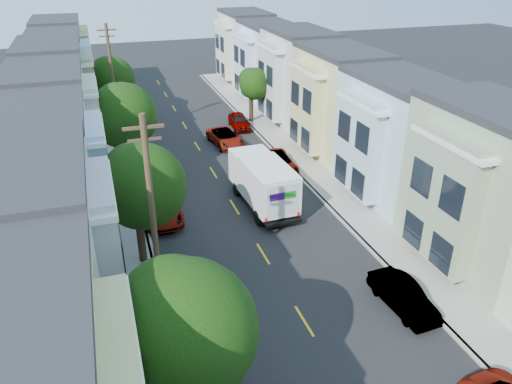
# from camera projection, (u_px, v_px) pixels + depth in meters

# --- Properties ---
(ground) EXTENTS (160.00, 160.00, 0.00)m
(ground) POSITION_uv_depth(u_px,v_px,m) (304.00, 321.00, 23.47)
(ground) COLOR black
(ground) RESTS_ON ground
(road_slab) EXTENTS (12.00, 70.00, 0.02)m
(road_slab) POSITION_uv_depth(u_px,v_px,m) (223.00, 189.00, 36.25)
(road_slab) COLOR black
(road_slab) RESTS_ON ground
(curb_left) EXTENTS (0.30, 70.00, 0.15)m
(curb_left) POSITION_uv_depth(u_px,v_px,m) (139.00, 200.00, 34.53)
(curb_left) COLOR gray
(curb_left) RESTS_ON ground
(curb_right) EXTENTS (0.30, 70.00, 0.15)m
(curb_right) POSITION_uv_depth(u_px,v_px,m) (300.00, 177.00, 37.90)
(curb_right) COLOR gray
(curb_right) RESTS_ON ground
(sidewalk_left) EXTENTS (2.60, 70.00, 0.15)m
(sidewalk_left) POSITION_uv_depth(u_px,v_px,m) (119.00, 202.00, 34.17)
(sidewalk_left) COLOR gray
(sidewalk_left) RESTS_ON ground
(sidewalk_right) EXTENTS (2.60, 70.00, 0.15)m
(sidewalk_right) POSITION_uv_depth(u_px,v_px,m) (316.00, 175.00, 38.26)
(sidewalk_right) COLOR gray
(sidewalk_right) RESTS_ON ground
(centerline) EXTENTS (0.12, 70.00, 0.01)m
(centerline) POSITION_uv_depth(u_px,v_px,m) (223.00, 189.00, 36.25)
(centerline) COLOR gold
(centerline) RESTS_ON ground
(townhouse_row_left) EXTENTS (5.00, 70.00, 8.50)m
(townhouse_row_left) POSITION_uv_depth(u_px,v_px,m) (61.00, 212.00, 33.15)
(townhouse_row_left) COLOR #AAC8D6
(townhouse_row_left) RESTS_ON ground
(townhouse_row_right) EXTENTS (5.00, 70.00, 8.50)m
(townhouse_row_right) POSITION_uv_depth(u_px,v_px,m) (360.00, 170.00, 39.35)
(townhouse_row_right) COLOR #AAC8D6
(townhouse_row_right) RESTS_ON ground
(tree_b) EXTENTS (4.70, 4.70, 7.34)m
(tree_b) POSITION_uv_depth(u_px,v_px,m) (182.00, 332.00, 15.68)
(tree_b) COLOR black
(tree_b) RESTS_ON ground
(tree_c) EXTENTS (4.58, 4.58, 6.95)m
(tree_c) POSITION_uv_depth(u_px,v_px,m) (141.00, 187.00, 25.87)
(tree_c) COLOR black
(tree_c) RESTS_ON ground
(tree_d) EXTENTS (4.70, 4.70, 7.43)m
(tree_d) POSITION_uv_depth(u_px,v_px,m) (122.00, 116.00, 35.22)
(tree_d) COLOR black
(tree_d) RESTS_ON ground
(tree_e) EXTENTS (4.37, 4.37, 6.54)m
(tree_e) POSITION_uv_depth(u_px,v_px,m) (111.00, 79.00, 47.94)
(tree_e) COLOR black
(tree_e) RESTS_ON ground
(tree_far_r) EXTENTS (3.10, 3.10, 5.36)m
(tree_far_r) POSITION_uv_depth(u_px,v_px,m) (254.00, 84.00, 48.47)
(tree_far_r) COLOR black
(tree_far_r) RESTS_ON ground
(utility_pole_near) EXTENTS (1.60, 0.26, 10.00)m
(utility_pole_near) POSITION_uv_depth(u_px,v_px,m) (154.00, 227.00, 21.14)
(utility_pole_near) COLOR #42301E
(utility_pole_near) RESTS_ON ground
(utility_pole_far) EXTENTS (1.60, 0.26, 10.00)m
(utility_pole_far) POSITION_uv_depth(u_px,v_px,m) (113.00, 83.00, 43.29)
(utility_pole_far) COLOR #42301E
(utility_pole_far) RESTS_ON ground
(fedex_truck) EXTENTS (2.63, 6.83, 3.28)m
(fedex_truck) POSITION_uv_depth(u_px,v_px,m) (263.00, 181.00, 33.11)
(fedex_truck) COLOR silver
(fedex_truck) RESTS_ON ground
(lead_sedan) EXTENTS (2.76, 5.01, 1.33)m
(lead_sedan) POSITION_uv_depth(u_px,v_px,m) (225.00, 138.00, 43.94)
(lead_sedan) COLOR black
(lead_sedan) RESTS_ON ground
(parked_left_c) EXTENTS (2.44, 4.99, 1.45)m
(parked_left_c) POSITION_uv_depth(u_px,v_px,m) (207.00, 349.00, 20.83)
(parked_left_c) COLOR #979797
(parked_left_c) RESTS_ON ground
(parked_left_d) EXTENTS (2.49, 5.25, 1.45)m
(parked_left_d) POSITION_uv_depth(u_px,v_px,m) (161.00, 208.00, 32.06)
(parked_left_d) COLOR #38110D
(parked_left_d) RESTS_ON ground
(parked_right_b) EXTENTS (1.72, 4.18, 1.36)m
(parked_right_b) POSITION_uv_depth(u_px,v_px,m) (403.00, 296.00, 24.05)
(parked_right_b) COLOR white
(parked_right_b) RESTS_ON ground
(parked_right_c) EXTENTS (2.60, 5.12, 1.39)m
(parked_right_c) POSITION_uv_depth(u_px,v_px,m) (278.00, 163.00, 38.82)
(parked_right_c) COLOR black
(parked_right_c) RESTS_ON ground
(parked_right_d) EXTENTS (1.94, 4.39, 1.39)m
(parked_right_d) POSITION_uv_depth(u_px,v_px,m) (239.00, 121.00, 48.02)
(parked_right_d) COLOR black
(parked_right_d) RESTS_ON ground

